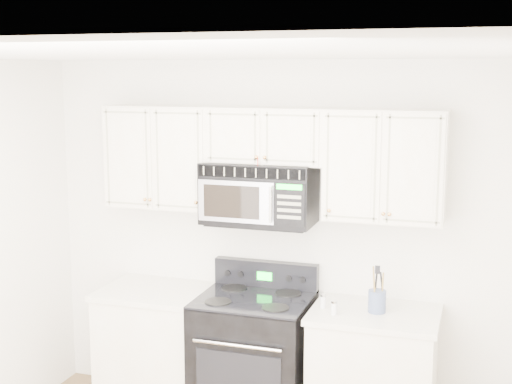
% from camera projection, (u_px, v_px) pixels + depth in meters
% --- Properties ---
extents(room, '(3.51, 3.51, 2.61)m').
position_uv_depth(room, '(178.00, 313.00, 3.63)').
color(room, brown).
rests_on(room, ground).
extents(base_cabinet_left, '(0.86, 0.65, 0.92)m').
position_uv_depth(base_cabinet_left, '(161.00, 352.00, 5.37)').
color(base_cabinet_left, beige).
rests_on(base_cabinet_left, ground).
extents(base_cabinet_right, '(0.86, 0.65, 0.92)m').
position_uv_depth(base_cabinet_right, '(373.00, 380.00, 4.88)').
color(base_cabinet_right, beige).
rests_on(base_cabinet_right, ground).
extents(range, '(0.79, 0.72, 1.13)m').
position_uv_depth(range, '(254.00, 358.00, 5.11)').
color(range, black).
rests_on(range, ground).
extents(upper_cabinets, '(2.44, 0.37, 0.75)m').
position_uv_depth(upper_cabinets, '(268.00, 155.00, 5.01)').
color(upper_cabinets, beige).
rests_on(upper_cabinets, ground).
extents(microwave, '(0.79, 0.44, 0.43)m').
position_uv_depth(microwave, '(259.00, 193.00, 5.04)').
color(microwave, black).
rests_on(microwave, ground).
extents(utensil_crock, '(0.12, 0.12, 0.32)m').
position_uv_depth(utensil_crock, '(377.00, 300.00, 4.77)').
color(utensil_crock, '#49557A').
rests_on(utensil_crock, base_cabinet_right).
extents(shaker_salt, '(0.04, 0.04, 0.10)m').
position_uv_depth(shaker_salt, '(323.00, 301.00, 4.86)').
color(shaker_salt, silver).
rests_on(shaker_salt, base_cabinet_right).
extents(shaker_pepper, '(0.04, 0.04, 0.10)m').
position_uv_depth(shaker_pepper, '(334.00, 308.00, 4.73)').
color(shaker_pepper, silver).
rests_on(shaker_pepper, base_cabinet_right).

